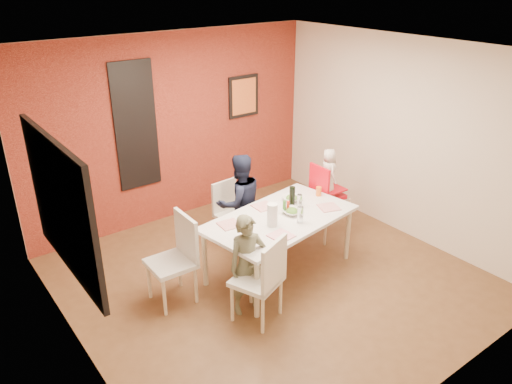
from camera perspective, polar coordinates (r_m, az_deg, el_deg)
ground at (r=6.18m, az=1.70°, el=-9.83°), size 4.50×4.50×0.00m
ceiling at (r=5.17m, az=2.08°, el=15.75°), size 4.50×4.50×0.02m
wall_back at (r=7.32m, az=-9.31°, el=7.20°), size 4.50×0.02×2.70m
wall_front at (r=4.22m, az=21.52°, el=-7.73°), size 4.50×0.02×2.70m
wall_left at (r=4.61m, az=-20.61°, el=-4.80°), size 0.02×4.50×2.70m
wall_right at (r=7.08m, az=16.29°, el=5.95°), size 0.02×4.50×2.70m
brick_accent_wall at (r=7.30m, az=-9.23°, el=7.16°), size 4.50×0.02×2.70m
picture_window_frame at (r=4.70m, az=-21.37°, el=-1.59°), size 0.05×1.70×1.30m
picture_window_pane at (r=4.70m, az=-21.20°, el=-1.54°), size 0.02×1.55×1.15m
glassblock_strip at (r=7.00m, az=-13.60°, el=7.32°), size 0.55×0.03×1.70m
glassblock_surround at (r=7.00m, az=-13.58°, el=7.31°), size 0.60×0.03×1.76m
art_print_frame at (r=7.81m, az=-1.43°, el=10.88°), size 0.54×0.03×0.64m
art_print_canvas at (r=7.80m, az=-1.37°, el=10.86°), size 0.44×0.01×0.54m
dining_table at (r=5.97m, az=2.75°, el=-3.41°), size 1.95×1.27×0.76m
chair_near at (r=5.22m, az=0.91°, el=-9.60°), size 0.60×0.60×0.99m
chair_far at (r=6.75m, az=-3.06°, el=-1.96°), size 0.43×0.43×0.87m
chair_left at (r=5.62m, az=-8.95°, el=-7.04°), size 0.48×0.48×1.02m
high_chair at (r=6.86m, az=7.93°, el=-0.19°), size 0.47×0.47×1.08m
child_near at (r=5.36m, az=-0.98°, el=-8.36°), size 0.47×0.36×1.15m
child_far at (r=6.49m, az=-1.87°, el=-1.25°), size 0.70×0.58×1.33m
toddler at (r=6.76m, az=8.27°, el=2.27°), size 0.29×0.36×0.65m
plate_near_left at (r=5.52m, az=2.90°, el=-5.01°), size 0.26×0.26×0.01m
plate_far_mid at (r=6.17m, az=0.86°, el=-1.64°), size 0.25×0.25×0.01m
plate_near_right at (r=6.21m, az=8.32°, el=-1.73°), size 0.30×0.30×0.01m
plate_far_left at (r=5.76m, az=-3.04°, el=-3.72°), size 0.25×0.25×0.01m
salad_bowl_a at (r=6.00m, az=4.16°, el=-2.26°), size 0.27×0.27×0.06m
salad_bowl_b at (r=6.34m, az=4.12°, el=-0.73°), size 0.27×0.27×0.06m
wine_bottle at (r=6.12m, az=4.15°, el=-0.60°), size 0.07×0.07×0.27m
wine_glass_a at (r=5.78m, az=5.08°, el=-2.62°), size 0.07×0.07×0.20m
wine_glass_b at (r=6.12m, az=4.99°, el=-1.09°), size 0.06×0.06×0.18m
paper_towel_roll at (r=5.68m, az=1.87°, el=-2.62°), size 0.12×0.12×0.27m
condiment_red at (r=6.04m, az=3.68°, el=-1.66°), size 0.04×0.04×0.14m
condiment_green at (r=6.01m, az=3.25°, el=-1.68°), size 0.04×0.04×0.15m
condiment_brown at (r=5.97m, az=2.29°, el=-1.92°), size 0.04×0.04×0.15m
sippy_cup at (r=6.50m, az=7.17°, el=0.07°), size 0.07×0.07×0.12m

